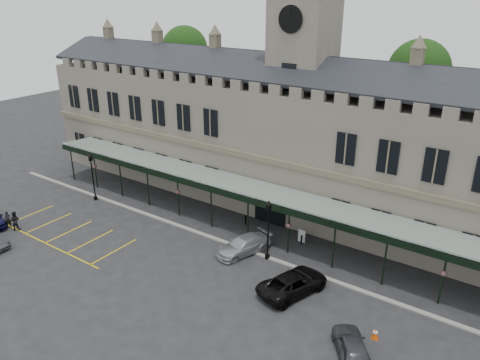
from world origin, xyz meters
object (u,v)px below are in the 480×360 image
Objects in this scene: lamp_post_left at (92,173)px; person_b at (15,221)px; traffic_cone at (375,334)px; clock_tower at (302,74)px; sign_board at (302,236)px; car_right_a at (352,347)px; lamp_post_mid at (268,225)px; person_a at (8,220)px; car_van at (293,283)px; station_building at (298,144)px; car_taxi at (243,245)px.

lamp_post_left is 2.78× the size of person_b.
clock_tower is at bearing 132.74° from traffic_cone.
person_b is (-22.43, -12.82, 0.34)m from sign_board.
car_right_a reaches higher than traffic_cone.
sign_board is (1.02, 3.96, -2.51)m from lamp_post_mid.
person_a is at bearing -100.49° from lamp_post_left.
car_right_a reaches higher than sign_board.
person_b is at bearing -37.09° from person_a.
car_right_a is (6.00, -3.72, -0.02)m from car_van.
station_building is 12.32m from car_taxi.
car_right_a is 31.39m from person_b.
station_building is at bearing -0.72° from person_a.
traffic_cone is at bearing -37.70° from person_a.
clock_tower is at bearing -44.40° from car_van.
person_a is (-26.20, -6.19, 0.05)m from car_van.
station_building is at bearing 114.31° from car_taxi.
lamp_post_mid is 24.16m from person_a.
station_building is 9.71m from sign_board.
traffic_cone is 33.15m from person_a.
traffic_cone is 6.73m from car_van.
station_building reaches higher than traffic_cone.
car_taxi is (18.61, 0.07, -2.30)m from lamp_post_left.
car_right_a is at bearing -52.61° from station_building.
lamp_post_left reaches higher than car_right_a.
person_b is (-31.30, -2.33, 0.17)m from car_right_a.
traffic_cone is (10.48, -4.15, -2.73)m from lamp_post_mid.
station_building is 21.01m from lamp_post_left.
person_a reaches higher than car_taxi.
traffic_cone is (13.59, -14.71, -12.76)m from clock_tower.
lamp_post_left reaches higher than sign_board.
person_b is at bearing -146.05° from sign_board.
sign_board is at bearing -85.54° from car_right_a.
clock_tower is 34.54× the size of traffic_cone.
car_right_a is at bearing -41.74° from person_a.
station_building reaches higher than sign_board.
traffic_cone is at bearing -173.47° from car_van.
car_right_a is at bearing -8.14° from car_taxi.
station_building is at bearing -168.19° from person_b.
sign_board is 0.72× the size of person_a.
person_b reaches higher than car_right_a.
station_building is at bearing -90.00° from clock_tower.
person_a is 0.92m from person_b.
person_a reaches higher than traffic_cone.
station_building is at bearing 132.91° from traffic_cone.
lamp_post_left is at bearing -148.22° from station_building.
person_b is at bearing -133.30° from clock_tower.
car_van is at bearing -5.51° from lamp_post_left.
station_building is 50.93× the size of sign_board.
person_a is at bearing 31.27° from car_van.
lamp_post_mid is at bearing -100.32° from sign_board.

